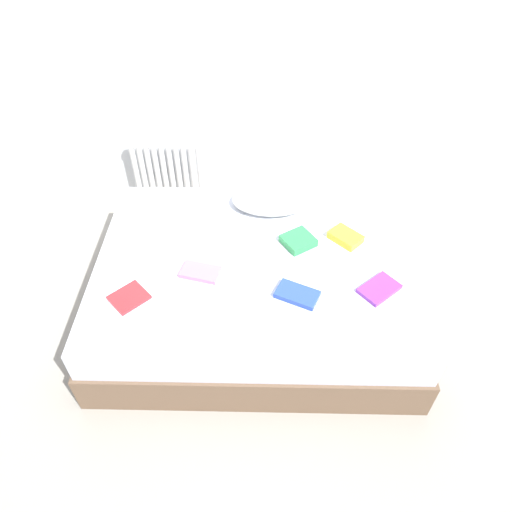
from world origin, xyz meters
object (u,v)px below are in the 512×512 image
at_px(bed, 256,287).
at_px(radiator, 167,169).
at_px(textbook_pink, 200,272).
at_px(textbook_purple, 379,289).
at_px(textbook_green, 298,241).
at_px(textbook_yellow, 346,237).
at_px(pillow, 271,200).
at_px(textbook_red, 129,297).
at_px(textbook_blue, 297,294).

height_order(bed, radiator, radiator).
bearing_deg(textbook_pink, textbook_purple, 7.79).
relative_size(bed, radiator, 3.49).
height_order(radiator, textbook_green, radiator).
distance_m(textbook_purple, textbook_green, 0.59).
xyz_separation_m(radiator, textbook_yellow, (1.32, -1.01, 0.18)).
relative_size(pillow, textbook_red, 2.75).
distance_m(radiator, textbook_blue, 1.80).
bearing_deg(textbook_purple, bed, 121.55).
bearing_deg(radiator, pillow, -38.25).
height_order(bed, textbook_yellow, textbook_yellow).
bearing_deg(pillow, textbook_green, -65.72).
relative_size(pillow, textbook_purple, 2.30).
distance_m(textbook_blue, textbook_purple, 0.48).
bearing_deg(textbook_blue, textbook_pink, -171.91).
xyz_separation_m(pillow, textbook_pink, (-0.42, -0.66, -0.04)).
relative_size(textbook_pink, textbook_green, 1.24).
distance_m(textbook_red, textbook_green, 1.09).
distance_m(pillow, textbook_pink, 0.78).
height_order(radiator, textbook_pink, radiator).
height_order(textbook_blue, textbook_red, textbook_blue).
xyz_separation_m(radiator, textbook_purple, (1.47, -1.44, 0.17)).
relative_size(textbook_pink, textbook_blue, 0.95).
height_order(radiator, textbook_yellow, radiator).
bearing_deg(textbook_purple, textbook_green, 99.20).
bearing_deg(textbook_pink, textbook_red, -138.36).
distance_m(pillow, textbook_green, 0.42).
xyz_separation_m(textbook_red, textbook_purple, (1.43, 0.09, 0.00)).
xyz_separation_m(pillow, textbook_purple, (0.62, -0.77, -0.04)).
relative_size(textbook_blue, textbook_red, 1.23).
distance_m(pillow, textbook_red, 1.18).
xyz_separation_m(bed, textbook_pink, (-0.33, -0.13, 0.27)).
relative_size(bed, textbook_purple, 8.60).
bearing_deg(radiator, bed, -57.90).
bearing_deg(radiator, textbook_blue, -56.35).
relative_size(textbook_blue, textbook_green, 1.30).
bearing_deg(textbook_purple, pillow, 88.87).
distance_m(pillow, textbook_blue, 0.84).
bearing_deg(textbook_green, textbook_pink, 171.53).
xyz_separation_m(radiator, textbook_blue, (0.99, -1.49, 0.17)).
height_order(textbook_blue, textbook_yellow, textbook_yellow).
height_order(bed, textbook_purple, textbook_purple).
relative_size(radiator, textbook_red, 2.95).
bearing_deg(pillow, textbook_pink, -122.68).
height_order(pillow, textbook_purple, pillow).
relative_size(bed, textbook_blue, 8.34).
relative_size(bed, textbook_pink, 8.76).
distance_m(textbook_pink, textbook_purple, 1.05).
distance_m(textbook_pink, textbook_yellow, 0.95).
xyz_separation_m(textbook_pink, textbook_blue, (0.57, -0.17, 0.00)).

